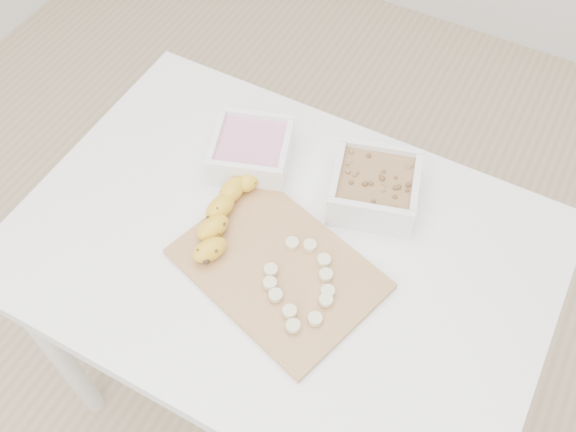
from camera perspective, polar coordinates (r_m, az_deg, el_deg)
The scene contains 7 objects.
ground at distance 1.88m, azimuth -0.45°, elevation -14.94°, with size 3.50×3.50×0.00m, color #C6AD89.
table at distance 1.29m, azimuth -0.63°, elevation -4.94°, with size 1.00×0.70×0.75m.
bowl_yogurt at distance 1.30m, azimuth -3.27°, elevation 5.86°, with size 0.20×0.20×0.07m.
bowl_granola at distance 1.25m, azimuth 7.70°, elevation 2.59°, with size 0.20×0.20×0.08m.
cutting_board at distance 1.17m, azimuth -0.90°, elevation -4.72°, with size 0.35×0.25×0.01m, color tan.
banana at distance 1.21m, azimuth -5.57°, elevation 0.23°, with size 0.06×0.23×0.04m, color gold, non-canonical shape.
banana_slices at distance 1.14m, azimuth 1.23°, elevation -6.10°, with size 0.14×0.18×0.02m.
Camera 1 is at (0.32, -0.56, 1.77)m, focal length 40.00 mm.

